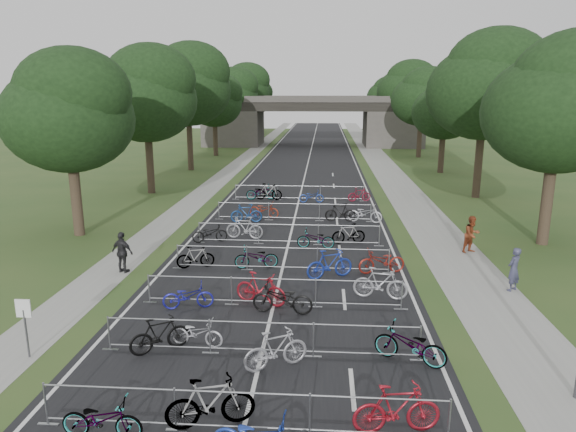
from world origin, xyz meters
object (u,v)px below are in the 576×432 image
Objects in this scene: bike_1 at (210,403)px; pedestrian_c at (122,253)px; overpass_bridge at (312,121)px; pedestrian_a at (514,270)px; bike_0 at (102,419)px; park_sign at (24,317)px; pedestrian_b at (472,235)px.

pedestrian_c is (-6.03, 10.11, 0.27)m from bike_1.
bike_1 is (-0.77, -64.80, -2.91)m from overpass_bridge.
pedestrian_a is 16.03m from pedestrian_c.
bike_0 is at bearing -92.71° from overpass_bridge.
pedestrian_a is at bearing -80.61° from overpass_bridge.
park_sign reaches higher than bike_0.
park_sign is 0.87× the size of bike_1.
pedestrian_b reaches higher than bike_0.
overpass_bridge is 17.14× the size of pedestrian_b.
overpass_bridge reaches higher than pedestrian_b.
pedestrian_c is at bearing 164.99° from pedestrian_b.
pedestrian_a is (16.00, 6.35, -0.39)m from park_sign.
bike_1 reaches higher than bike_0.
pedestrian_c is (-16.00, 0.96, 0.03)m from pedestrian_a.
bike_1 is at bearing 139.90° from pedestrian_c.
overpass_bridge is at bearing -17.49° from bike_1.
pedestrian_b reaches higher than bike_1.
pedestrian_a is at bearing -50.50° from bike_0.
pedestrian_c is at bearing 20.24° from bike_0.
overpass_bridge is 17.76× the size of pedestrian_a.
pedestrian_a reaches higher than bike_0.
pedestrian_b is (8.94, -50.74, -2.63)m from overpass_bridge.
bike_0 is (3.71, -3.39, -0.78)m from park_sign.
pedestrian_a is at bearing -64.28° from bike_1.
park_sign is at bearing 48.32° from bike_1.
overpass_bridge is 16.99× the size of park_sign.
overpass_bridge is 55.18m from pedestrian_c.
overpass_bridge is 16.62× the size of bike_0.
overpass_bridge reaches higher than pedestrian_c.
pedestrian_a is 0.96× the size of pedestrian_b.
park_sign is at bearing -173.52° from pedestrian_b.
bike_1 is (2.33, 0.59, 0.14)m from bike_0.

